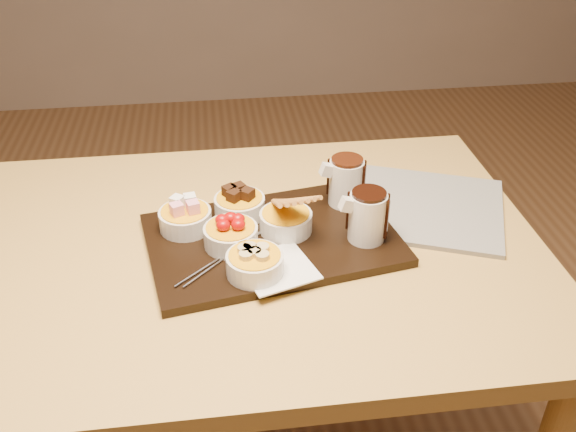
{
  "coord_description": "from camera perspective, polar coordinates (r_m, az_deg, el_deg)",
  "views": [
    {
      "loc": [
        -0.01,
        -0.99,
        1.46
      ],
      "look_at": [
        0.12,
        -0.0,
        0.81
      ],
      "focal_mm": 40.0,
      "sensor_mm": 36.0,
      "label": 1
    }
  ],
  "objects": [
    {
      "name": "pitcher_dark_chocolate",
      "position": [
        1.18,
        7.07,
        -0.09
      ],
      "size": [
        0.08,
        0.08,
        0.09
      ],
      "primitive_type": "cylinder",
      "rotation": [
        0.0,
        0.0,
        0.18
      ],
      "color": "silver",
      "rests_on": "serving_board"
    },
    {
      "name": "bowl_biscotti",
      "position": [
        1.21,
        -0.2,
        -0.53
      ],
      "size": [
        0.1,
        0.1,
        0.04
      ],
      "primitive_type": "cylinder",
      "color": "silver",
      "rests_on": "serving_board"
    },
    {
      "name": "bowl_marshmallows",
      "position": [
        1.23,
        -9.11,
        -0.32
      ],
      "size": [
        0.1,
        0.1,
        0.04
      ],
      "primitive_type": "cylinder",
      "color": "silver",
      "rests_on": "serving_board"
    },
    {
      "name": "bowl_bananas",
      "position": [
        1.11,
        -2.96,
        -4.32
      ],
      "size": [
        0.1,
        0.1,
        0.04
      ],
      "primitive_type": "cylinder",
      "color": "silver",
      "rests_on": "serving_board"
    },
    {
      "name": "fondue_skewers",
      "position": [
        1.17,
        -5.26,
        -3.18
      ],
      "size": [
        0.2,
        0.21,
        0.01
      ],
      "primitive_type": null,
      "rotation": [
        0.0,
        0.0,
        -0.84
      ],
      "color": "silver",
      "rests_on": "serving_board"
    },
    {
      "name": "pitcher_milk_chocolate",
      "position": [
        1.29,
        5.18,
        3.0
      ],
      "size": [
        0.08,
        0.08,
        0.09
      ],
      "primitive_type": "cylinder",
      "rotation": [
        0.0,
        0.0,
        0.18
      ],
      "color": "silver",
      "rests_on": "serving_board"
    },
    {
      "name": "newspaper",
      "position": [
        1.35,
        11.13,
        0.91
      ],
      "size": [
        0.43,
        0.39,
        0.01
      ],
      "primitive_type": "cube",
      "rotation": [
        0.0,
        0.0,
        -0.38
      ],
      "color": "beige",
      "rests_on": "dining_table"
    },
    {
      "name": "bowl_cake",
      "position": [
        1.26,
        -4.31,
        0.86
      ],
      "size": [
        0.1,
        0.1,
        0.04
      ],
      "primitive_type": "cylinder",
      "color": "silver",
      "rests_on": "serving_board"
    },
    {
      "name": "dining_table",
      "position": [
        1.28,
        -5.25,
        -6.23
      ],
      "size": [
        1.2,
        0.8,
        0.75
      ],
      "color": "#BE9546",
      "rests_on": "ground"
    },
    {
      "name": "napkin",
      "position": [
        1.13,
        -0.96,
        -4.66
      ],
      "size": [
        0.15,
        0.15,
        0.0
      ],
      "primitive_type": "cube",
      "rotation": [
        0.0,
        0.0,
        0.32
      ],
      "color": "white",
      "rests_on": "serving_board"
    },
    {
      "name": "bowl_strawberries",
      "position": [
        1.18,
        -5.1,
        -1.8
      ],
      "size": [
        0.1,
        0.1,
        0.04
      ],
      "primitive_type": "cylinder",
      "color": "silver",
      "rests_on": "serving_board"
    },
    {
      "name": "serving_board",
      "position": [
        1.21,
        -1.41,
        -2.12
      ],
      "size": [
        0.51,
        0.38,
        0.02
      ],
      "primitive_type": "cube",
      "rotation": [
        0.0,
        0.0,
        0.18
      ],
      "color": "black",
      "rests_on": "dining_table"
    }
  ]
}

